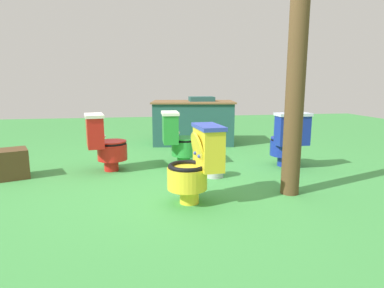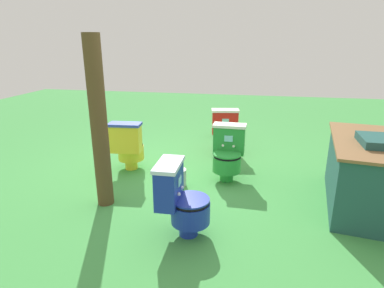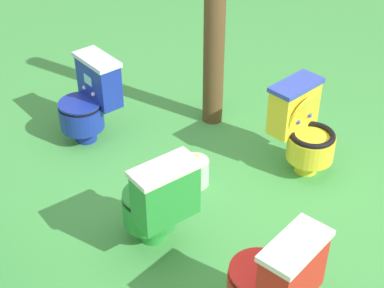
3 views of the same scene
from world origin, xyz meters
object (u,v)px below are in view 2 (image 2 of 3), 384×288
at_px(toilet_red, 225,133).
at_px(toilet_blue, 181,199).
at_px(wooden_post, 99,125).
at_px(small_crate, 224,128).
at_px(toilet_green, 228,152).
at_px(toilet_yellow, 129,146).
at_px(lemon_bucket, 178,177).
at_px(vendor_table, 371,174).

distance_m(toilet_red, toilet_blue, 2.35).
height_order(toilet_blue, wooden_post, wooden_post).
relative_size(wooden_post, small_crate, 5.44).
bearing_deg(toilet_blue, toilet_red, 174.21).
distance_m(toilet_green, wooden_post, 1.71).
bearing_deg(wooden_post, toilet_blue, 66.13).
xyz_separation_m(toilet_blue, small_crate, (-3.39, 0.08, -0.20)).
xyz_separation_m(toilet_yellow, lemon_bucket, (0.35, 0.79, -0.26)).
distance_m(toilet_blue, lemon_bucket, 1.12).
xyz_separation_m(toilet_red, small_crate, (-1.04, -0.12, -0.20)).
bearing_deg(toilet_yellow, vendor_table, -13.69).
distance_m(toilet_blue, wooden_post, 1.21).
xyz_separation_m(toilet_yellow, wooden_post, (0.97, 0.09, 0.55)).
height_order(toilet_red, toilet_blue, same).
height_order(vendor_table, wooden_post, wooden_post).
bearing_deg(toilet_yellow, wooden_post, -89.35).
bearing_deg(toilet_red, toilet_blue, 74.96).
bearing_deg(lemon_bucket, vendor_table, 86.62).
distance_m(toilet_red, lemon_bucket, 1.40).
height_order(toilet_green, vendor_table, vendor_table).
distance_m(toilet_red, wooden_post, 2.31).
relative_size(toilet_yellow, toilet_red, 1.00).
xyz_separation_m(vendor_table, small_crate, (-2.47, -1.83, -0.22)).
bearing_deg(toilet_red, toilet_yellow, 26.24).
xyz_separation_m(small_crate, lemon_bucket, (2.34, -0.37, -0.05)).
relative_size(toilet_green, lemon_bucket, 2.63).
height_order(toilet_yellow, vendor_table, vendor_table).
relative_size(toilet_blue, vendor_table, 0.46).
distance_m(toilet_green, lemon_bucket, 0.74).
bearing_deg(toilet_blue, toilet_yellow, -143.58).
bearing_deg(toilet_blue, small_crate, 177.66).
height_order(toilet_blue, lemon_bucket, toilet_blue).
xyz_separation_m(toilet_red, wooden_post, (1.91, -1.18, 0.56)).
distance_m(toilet_yellow, small_crate, 2.30).
bearing_deg(wooden_post, toilet_red, 148.15).
distance_m(toilet_green, small_crate, 2.01).
distance_m(vendor_table, small_crate, 3.08).
xyz_separation_m(toilet_red, vendor_table, (1.42, 1.72, 0.02)).
relative_size(toilet_yellow, vendor_table, 0.46).
height_order(toilet_green, toilet_red, same).
bearing_deg(toilet_blue, toilet_green, 166.14).
height_order(toilet_red, small_crate, toilet_red).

